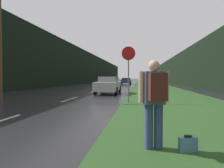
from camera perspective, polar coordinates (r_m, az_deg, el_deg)
name	(u,v)px	position (r m, az deg, el deg)	size (l,w,h in m)	color
grass_verge	(150,85)	(39.83, 10.83, -0.19)	(6.00, 240.00, 0.02)	#26471E
lane_stripe_c	(70,99)	(13.26, -11.87, -4.25)	(0.12, 3.00, 0.01)	silver
lane_stripe_d	(94,92)	(19.97, -5.07, -2.18)	(0.12, 3.00, 0.01)	silver
lane_stripe_e	(106,88)	(26.82, -1.73, -1.15)	(0.12, 3.00, 0.01)	silver
treeline_far_side	(84,67)	(51.74, -7.86, 4.69)	(2.00, 140.00, 7.98)	black
treeline_near_side	(173,71)	(50.43, 17.09, 3.50)	(2.00, 140.00, 5.86)	black
utility_pole_near	(0,38)	(15.18, -29.41, 11.45)	(1.80, 0.24, 7.73)	#4C3823
stop_sign	(128,68)	(11.09, 4.72, 4.71)	(0.76, 0.07, 3.12)	slate
hitchhiker_with_backpack	(154,99)	(3.92, 12.03, -4.09)	(0.59, 0.49, 1.74)	navy
suitcase	(188,145)	(4.12, 20.88, -15.92)	(0.36, 0.19, 0.33)	teal
car_passing_near	(108,85)	(17.45, -1.03, -0.27)	(1.91, 4.47, 1.49)	#BCBCBC
car_passing_far	(126,81)	(40.42, 4.03, 0.84)	(2.01, 4.37, 1.34)	#2D3856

